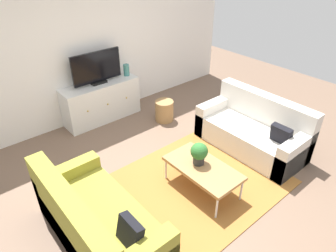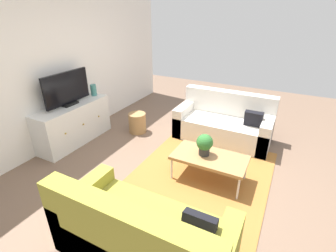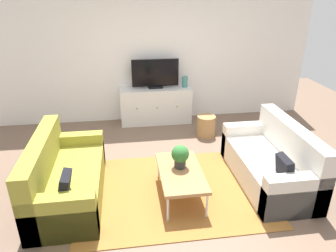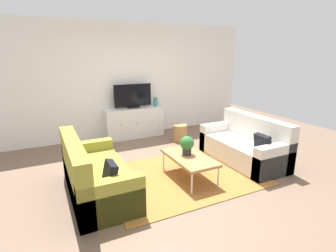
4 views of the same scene
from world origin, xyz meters
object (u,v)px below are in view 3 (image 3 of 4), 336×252
Objects in this scene: couch_left_side at (63,180)px; couch_right_side at (273,163)px; tv_console at (156,105)px; wicker_basket at (206,126)px; coffee_table at (181,173)px; potted_plant at (180,156)px; glass_vase at (185,82)px; flat_screen_tv at (155,74)px.

couch_right_side is (2.87, 0.00, 0.00)m from couch_left_side.
couch_right_side is 2.76m from tv_console.
wicker_basket is at bearing 34.46° from couch_left_side.
couch_right_side is 1.66× the size of coffee_table.
potted_plant is at bearing -88.70° from tv_console.
couch_left_side is 8.00× the size of glass_vase.
couch_right_side reaches higher than potted_plant.
tv_console is 0.75m from glass_vase.
coffee_table is 3.30× the size of potted_plant.
couch_right_side is at bearing -59.34° from tv_console.
couch_right_side is 2.87m from flat_screen_tv.
wicker_basket is (0.85, -0.81, -0.81)m from flat_screen_tv.
couch_left_side is 1.86× the size of flat_screen_tv.
potted_plant is at bearing -176.82° from couch_right_side.
couch_left_side is 1.21× the size of tv_console.
potted_plant is 1.88m from wicker_basket.
wicker_basket is (-0.56, 1.59, -0.09)m from couch_right_side.
potted_plant is at bearing -2.84° from couch_left_side.
couch_left_side reaches higher than potted_plant.
glass_vase is at bearing -1.95° from flat_screen_tv.
potted_plant is (0.01, 0.09, 0.20)m from coffee_table.
glass_vase is 1.04m from wicker_basket.
couch_right_side is 1.21× the size of tv_console.
potted_plant is 2.46m from tv_console.
potted_plant reaches higher than wicker_basket.
glass_vase is (2.05, 2.37, 0.54)m from couch_left_side.
potted_plant is at bearing 86.07° from coffee_table.
wicker_basket is at bearing -43.49° from flat_screen_tv.
couch_left_side is 1.00× the size of couch_right_side.
glass_vase reaches higher than potted_plant.
couch_right_side is at bearing -70.92° from glass_vase.
flat_screen_tv reaches higher than couch_right_side.
coffee_table is (1.51, -0.16, 0.07)m from couch_left_side.
glass_vase reaches higher than wicker_basket.
flat_screen_tv is at bearing 120.45° from couch_right_side.
tv_console is (1.46, 2.37, 0.08)m from couch_left_side.
tv_console is (-0.05, 2.54, 0.00)m from coffee_table.
wicker_basket is at bearing -71.45° from glass_vase.
couch_left_side is 1.66× the size of coffee_table.
flat_screen_tv reaches higher than coffee_table.
flat_screen_tv is at bearing 58.57° from couch_left_side.
flat_screen_tv reaches higher than potted_plant.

